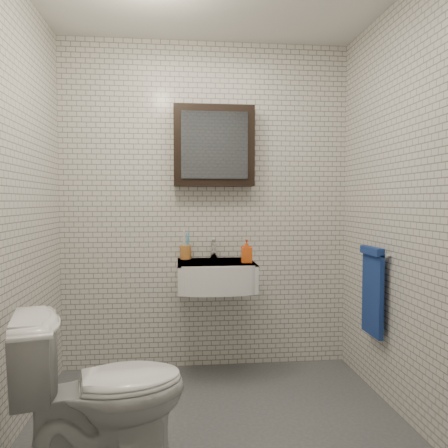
% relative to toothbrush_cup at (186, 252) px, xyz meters
% --- Properties ---
extents(ground, '(2.20, 2.00, 0.01)m').
position_rel_toothbrush_cup_xyz_m(ground, '(0.16, -0.94, -0.90)').
color(ground, '#45474C').
rests_on(ground, ground).
extents(room_shell, '(2.22, 2.02, 2.51)m').
position_rel_toothbrush_cup_xyz_m(room_shell, '(0.16, -0.94, 0.56)').
color(room_shell, silver).
rests_on(room_shell, ground).
extents(washbasin, '(0.55, 0.50, 0.20)m').
position_rel_toothbrush_cup_xyz_m(washbasin, '(0.21, -0.21, -0.15)').
color(washbasin, white).
rests_on(washbasin, room_shell).
extents(faucet, '(0.06, 0.20, 0.15)m').
position_rel_toothbrush_cup_xyz_m(faucet, '(0.21, -0.01, 0.01)').
color(faucet, silver).
rests_on(faucet, washbasin).
extents(mirror_cabinet, '(0.60, 0.15, 0.60)m').
position_rel_toothbrush_cup_xyz_m(mirror_cabinet, '(0.21, -0.01, 0.79)').
color(mirror_cabinet, black).
rests_on(mirror_cabinet, room_shell).
extents(towel_rail, '(0.09, 0.30, 0.58)m').
position_rel_toothbrush_cup_xyz_m(towel_rail, '(1.21, -0.59, -0.18)').
color(towel_rail, silver).
rests_on(towel_rail, room_shell).
extents(toothbrush_cup, '(0.08, 0.08, 0.23)m').
position_rel_toothbrush_cup_xyz_m(toothbrush_cup, '(0.00, 0.00, 0.00)').
color(toothbrush_cup, '#C67731').
rests_on(toothbrush_cup, washbasin).
extents(soap_bottle, '(0.08, 0.08, 0.17)m').
position_rel_toothbrush_cup_xyz_m(soap_bottle, '(0.43, -0.23, 0.03)').
color(soap_bottle, orange).
rests_on(soap_bottle, washbasin).
extents(toilet, '(0.85, 0.60, 0.78)m').
position_rel_toothbrush_cup_xyz_m(toilet, '(-0.41, -1.24, -0.52)').
color(toilet, white).
rests_on(toilet, ground).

